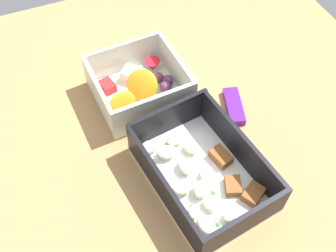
{
  "coord_description": "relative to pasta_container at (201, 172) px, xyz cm",
  "views": [
    {
      "loc": [
        30.94,
        -13.84,
        51.38
      ],
      "look_at": [
        -1.53,
        -0.14,
        4.0
      ],
      "focal_mm": 42.77,
      "sensor_mm": 36.0,
      "label": 1
    }
  ],
  "objects": [
    {
      "name": "table_surface",
      "position": [
        -7.38,
        -1.02,
        -2.91
      ],
      "size": [
        80.0,
        80.0,
        2.0
      ],
      "primitive_type": "cube",
      "color": "#9E7547",
      "rests_on": "ground"
    },
    {
      "name": "candy_bar",
      "position": [
        -9.43,
        10.35,
        -1.31
      ],
      "size": [
        7.4,
        4.38,
        1.2
      ],
      "primitive_type": "cube",
      "rotation": [
        0.0,
        0.0,
        -0.3
      ],
      "color": "#51197A",
      "rests_on": "table_surface"
    },
    {
      "name": "pasta_container",
      "position": [
        0.0,
        0.0,
        0.0
      ],
      "size": [
        20.83,
        15.59,
        6.05
      ],
      "rotation": [
        0.0,
        0.0,
        0.14
      ],
      "color": "white",
      "rests_on": "table_surface"
    },
    {
      "name": "fruit_bowl",
      "position": [
        -17.84,
        -2.32,
        0.28
      ],
      "size": [
        13.78,
        14.38,
        6.11
      ],
      "rotation": [
        0.0,
        0.0,
        0.05
      ],
      "color": "silver",
      "rests_on": "table_surface"
    }
  ]
}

